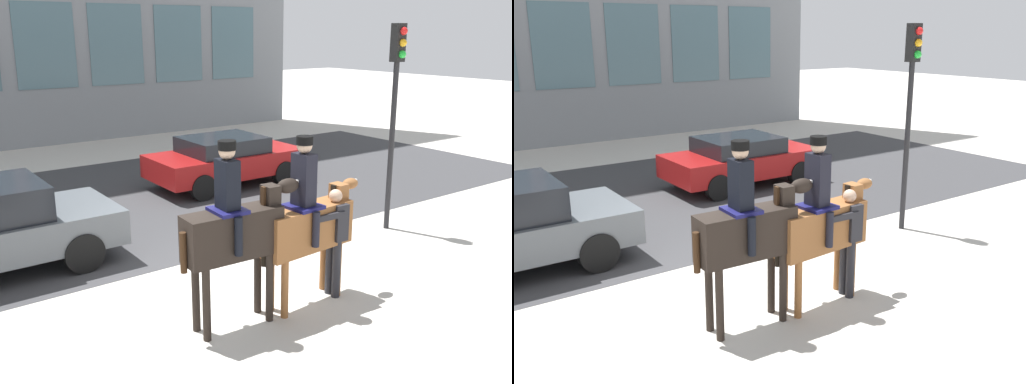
% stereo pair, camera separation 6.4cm
% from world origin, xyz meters
% --- Properties ---
extents(ground_plane, '(80.00, 80.00, 0.00)m').
position_xyz_m(ground_plane, '(0.00, 0.00, 0.00)').
color(ground_plane, beige).
extents(road_surface, '(23.57, 8.50, 0.01)m').
position_xyz_m(road_surface, '(0.00, 4.75, 0.00)').
color(road_surface, '#38383A').
rests_on(road_surface, ground_plane).
extents(mounted_horse_lead, '(1.86, 0.65, 2.64)m').
position_xyz_m(mounted_horse_lead, '(-0.69, -1.84, 1.41)').
color(mounted_horse_lead, black).
rests_on(mounted_horse_lead, ground_plane).
extents(mounted_horse_companion, '(1.93, 0.65, 2.57)m').
position_xyz_m(mounted_horse_companion, '(0.57, -1.88, 1.27)').
color(mounted_horse_companion, brown).
rests_on(mounted_horse_companion, ground_plane).
extents(pedestrian_bystander, '(0.84, 0.43, 1.71)m').
position_xyz_m(pedestrian_bystander, '(1.04, -1.95, 1.02)').
color(pedestrian_bystander, '#232328').
rests_on(pedestrian_bystander, ground_plane).
extents(street_car_far_lane, '(4.05, 1.99, 1.31)m').
position_xyz_m(street_car_far_lane, '(3.29, 4.58, 0.71)').
color(street_car_far_lane, maroon).
rests_on(street_car_far_lane, ground_plane).
extents(traffic_light, '(0.24, 0.29, 4.12)m').
position_xyz_m(traffic_light, '(4.15, -0.31, 2.76)').
color(traffic_light, black).
rests_on(traffic_light, ground_plane).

